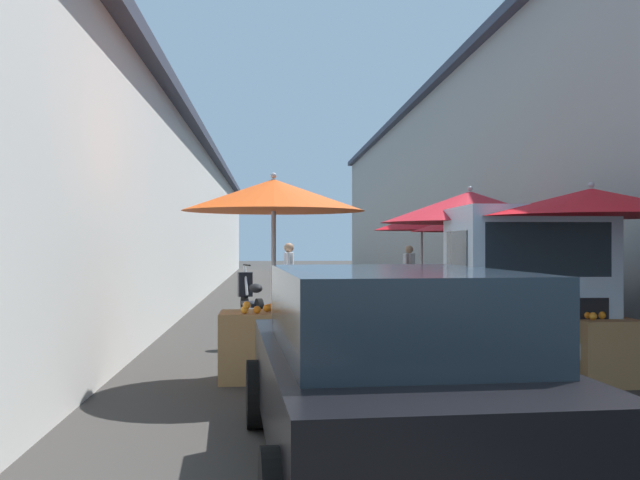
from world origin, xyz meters
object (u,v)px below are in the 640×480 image
Objects in this scene: vendor_in_shade at (289,273)px; plastic_stool at (229,328)px; fruit_stall_near_left at (469,222)px; vendor_by_crates at (409,271)px; fruit_stall_far_left at (269,229)px; hatchback_car at (388,370)px; delivery_truck at (509,287)px; fruit_stall_far_right at (593,224)px; fruit_stall_mid_lane at (479,237)px; fruit_stall_near_right at (423,239)px; parked_scooter at (251,296)px.

plastic_stool is at bearing 168.53° from vendor_in_shade.
vendor_by_crates is (7.90, -0.69, -1.04)m from fruit_stall_near_left.
vendor_in_shade is (7.78, -0.44, -0.86)m from fruit_stall_far_left.
vendor_in_shade is 3.73× the size of plastic_stool.
delivery_truck is at bearing -28.62° from hatchback_car.
fruit_stall_far_right is at bearing -158.70° from delivery_truck.
fruit_stall_mid_lane is at bearing -133.31° from vendor_in_shade.
vendor_by_crates is at bearing -11.92° from hatchback_car.
fruit_stall_near_left reaches higher than plastic_stool.
fruit_stall_near_left is at bearing 23.18° from delivery_truck.
fruit_stall_near_right is at bearing -6.29° from fruit_stall_near_left.
fruit_stall_near_left reaches higher than fruit_stall_far_left.
plastic_stool is at bearing 13.13° from fruit_stall_far_left.
vendor_by_crates is 0.95× the size of parked_scooter.
hatchback_car is (-7.83, 3.01, -0.99)m from fruit_stall_mid_lane.
fruit_stall_near_right reaches higher than parked_scooter.
fruit_stall_far_left is at bearing 122.69° from fruit_stall_near_left.
vendor_in_shade is at bearing 22.69° from delivery_truck.
fruit_stall_near_right is 0.98× the size of fruit_stall_mid_lane.
fruit_stall_mid_lane is 0.61× the size of hatchback_car.
vendor_in_shade is at bearing -3.24° from fruit_stall_far_left.
fruit_stall_far_left reaches higher than fruit_stall_near_right.
delivery_truck is 11.41× the size of plastic_stool.
vendor_by_crates is at bearing -0.29° from fruit_stall_near_right.
parked_scooter is at bearing 98.06° from fruit_stall_near_right.
fruit_stall_far_right is 1.66m from delivery_truck.
delivery_truck reaches higher than plastic_stool.
delivery_truck is at bearing 21.30° from fruit_stall_far_right.
fruit_stall_far_right is 1.09× the size of fruit_stall_far_left.
vendor_by_crates is at bearing -2.41° from delivery_truck.
delivery_truck reaches higher than hatchback_car.
parked_scooter is at bearing 119.61° from vendor_by_crates.
fruit_stall_far_left is (-8.06, 3.59, 0.09)m from fruit_stall_near_right.
fruit_stall_mid_lane is at bearing -177.15° from vendor_by_crates.
parked_scooter is (-0.29, 0.84, -0.49)m from vendor_in_shade.
fruit_stall_mid_lane is 5.97m from fruit_stall_far_left.
fruit_stall_far_left is (-1.86, 2.90, -0.13)m from fruit_stall_near_left.
fruit_stall_far_right is 4.34m from hatchback_car.
delivery_truck reaches higher than vendor_in_shade.
fruit_stall_near_right is 1.89m from vendor_by_crates.
delivery_truck reaches higher than vendor_by_crates.
fruit_stall_far_left is at bearing -166.87° from plastic_stool.
vendor_by_crates is at bearing -20.22° from fruit_stall_far_left.
fruit_stall_far_left is 0.61× the size of hatchback_car.
fruit_stall_near_left is at bearing -57.31° from fruit_stall_far_left.
fruit_stall_near_left reaches higher than vendor_by_crates.
fruit_stall_far_left is 1.57× the size of vendor_by_crates.
fruit_stall_far_right reaches higher than vendor_by_crates.
fruit_stall_near_left is 3.45m from fruit_stall_far_left.
hatchback_car is 13.33m from vendor_by_crates.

